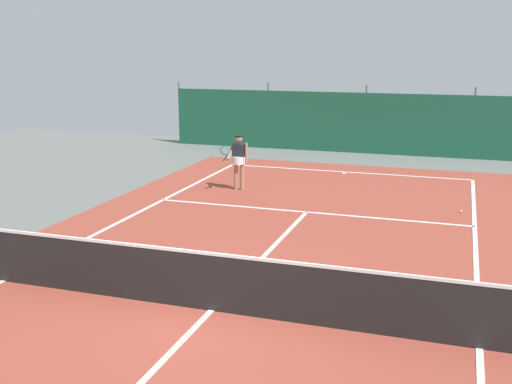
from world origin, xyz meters
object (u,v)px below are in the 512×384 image
(tennis_ball_near_player, at_px, (461,211))
(parked_car, at_px, (379,126))
(tennis_player, at_px, (239,158))
(tennis_net, at_px, (211,281))

(tennis_ball_near_player, bearing_deg, parked_car, 108.33)
(tennis_player, distance_m, tennis_ball_near_player, 6.44)
(tennis_net, bearing_deg, parked_car, 89.10)
(tennis_net, height_order, parked_car, parked_car)
(tennis_player, bearing_deg, tennis_net, 105.82)
(tennis_net, bearing_deg, tennis_player, 107.11)
(tennis_net, distance_m, tennis_ball_near_player, 8.57)
(tennis_player, bearing_deg, tennis_ball_near_player, 173.09)
(tennis_player, distance_m, parked_car, 10.35)
(tennis_player, height_order, parked_car, parked_car)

